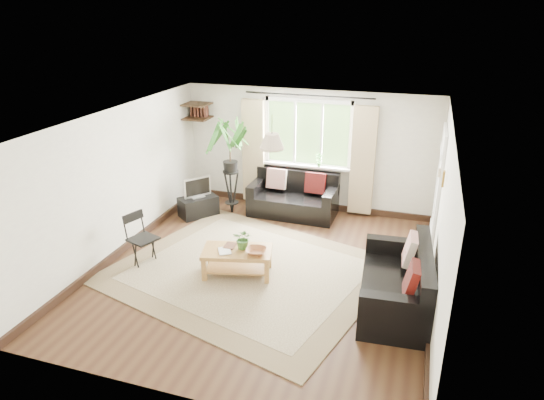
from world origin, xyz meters
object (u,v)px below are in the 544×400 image
(sofa_right, at_px, (395,280))
(folding_chair, at_px, (143,240))
(palm_stand, at_px, (231,168))
(tv_stand, at_px, (198,206))
(coffee_table, at_px, (237,262))
(sofa_back, at_px, (293,196))

(sofa_right, relative_size, folding_chair, 2.11)
(palm_stand, bearing_deg, tv_stand, -147.72)
(coffee_table, distance_m, tv_stand, 2.44)
(coffee_table, bearing_deg, tv_stand, 129.85)
(coffee_table, xyz_separation_m, tv_stand, (-1.56, 1.87, -0.02))
(tv_stand, height_order, palm_stand, palm_stand)
(coffee_table, xyz_separation_m, palm_stand, (-1.00, 2.23, 0.73))
(sofa_right, distance_m, folding_chair, 3.90)
(palm_stand, bearing_deg, coffee_table, -65.85)
(sofa_back, relative_size, folding_chair, 2.00)
(sofa_right, distance_m, palm_stand, 4.14)
(sofa_back, xyz_separation_m, palm_stand, (-1.20, -0.26, 0.54))
(palm_stand, xyz_separation_m, folding_chair, (-0.55, -2.36, -0.52))
(sofa_back, distance_m, tv_stand, 1.87)
(sofa_back, bearing_deg, palm_stand, -166.80)
(sofa_back, relative_size, tv_stand, 2.33)
(sofa_back, distance_m, sofa_right, 3.40)
(coffee_table, distance_m, folding_chair, 1.57)
(sofa_right, height_order, folding_chair, folding_chair)
(sofa_right, xyz_separation_m, palm_stand, (-3.36, 2.36, 0.52))
(sofa_right, xyz_separation_m, folding_chair, (-3.90, 0.01, 0.00))
(sofa_back, bearing_deg, sofa_right, -49.47)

